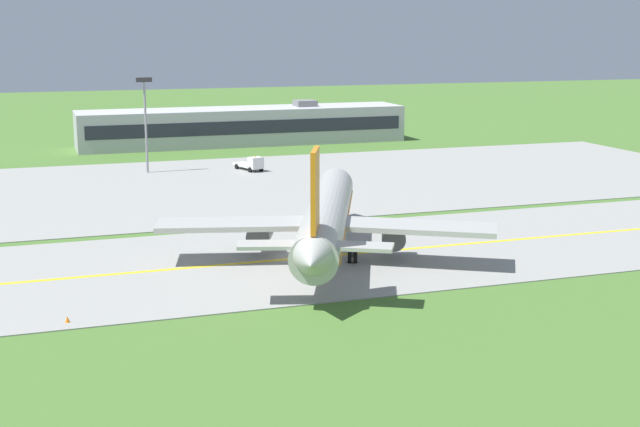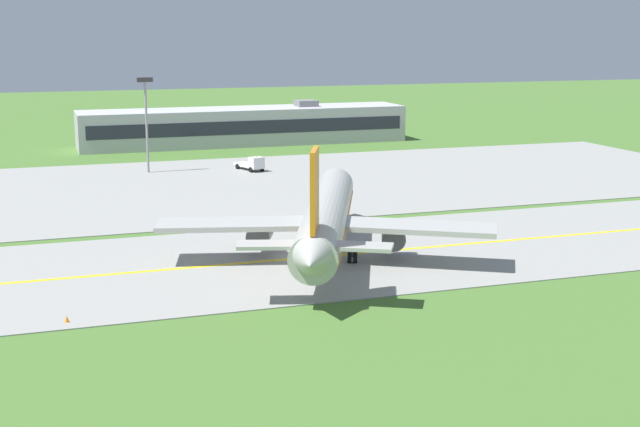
# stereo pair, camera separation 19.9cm
# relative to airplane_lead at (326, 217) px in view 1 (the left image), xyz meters

# --- Properties ---
(ground_plane) EXTENTS (500.00, 500.00, 0.00)m
(ground_plane) POSITION_rel_airplane_lead_xyz_m (-2.55, 0.66, -4.13)
(ground_plane) COLOR #47702D
(taxiway_strip) EXTENTS (240.00, 28.00, 0.10)m
(taxiway_strip) POSITION_rel_airplane_lead_xyz_m (-2.55, 0.66, -4.08)
(taxiway_strip) COLOR gray
(taxiway_strip) RESTS_ON ground
(apron_pad) EXTENTS (140.00, 52.00, 0.10)m
(apron_pad) POSITION_rel_airplane_lead_xyz_m (7.45, 42.66, -4.08)
(apron_pad) COLOR gray
(apron_pad) RESTS_ON ground
(taxiway_centreline) EXTENTS (220.00, 0.60, 0.01)m
(taxiway_centreline) POSITION_rel_airplane_lead_xyz_m (-2.55, 0.66, -4.03)
(taxiway_centreline) COLOR yellow
(taxiway_centreline) RESTS_ON taxiway_strip
(airplane_lead) EXTENTS (31.24, 37.86, 12.70)m
(airplane_lead) POSITION_rel_airplane_lead_xyz_m (0.00, 0.00, 0.00)
(airplane_lead) COLOR #ADADA8
(airplane_lead) RESTS_ON ground
(service_truck_fuel) EXTENTS (3.76, 6.72, 2.59)m
(service_truck_fuel) POSITION_rel_airplane_lead_xyz_m (6.30, 54.13, -2.95)
(service_truck_fuel) COLOR silver
(service_truck_fuel) RESTS_ON ground
(terminal_building) EXTENTS (62.96, 11.64, 8.18)m
(terminal_building) POSITION_rel_airplane_lead_xyz_m (13.09, 87.06, -0.63)
(terminal_building) COLOR #B2B2B7
(terminal_building) RESTS_ON ground
(apron_light_mast) EXTENTS (2.40, 0.50, 14.70)m
(apron_light_mast) POSITION_rel_airplane_lead_xyz_m (-9.42, 57.72, 5.19)
(apron_light_mast) COLOR gray
(apron_light_mast) RESTS_ON ground
(traffic_cone_near_edge) EXTENTS (0.44, 0.44, 0.60)m
(traffic_cone_near_edge) POSITION_rel_airplane_lead_xyz_m (-24.81, -11.71, -3.83)
(traffic_cone_near_edge) COLOR orange
(traffic_cone_near_edge) RESTS_ON ground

